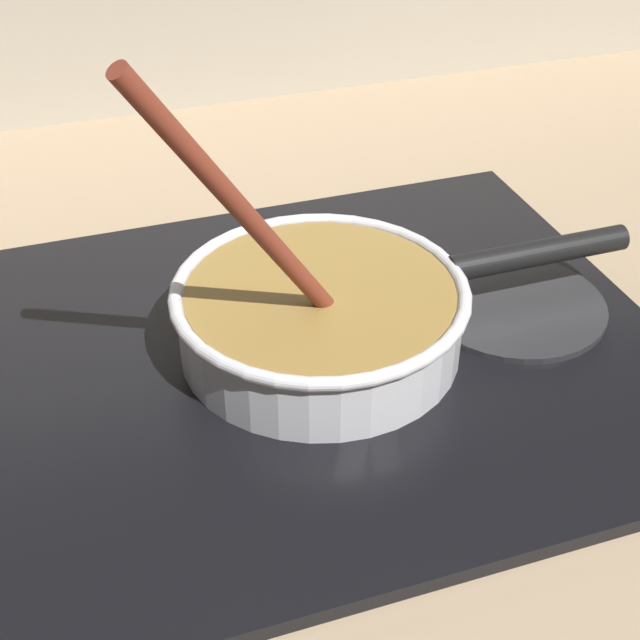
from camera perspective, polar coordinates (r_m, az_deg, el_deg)
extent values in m
cube|color=#9E8466|center=(0.61, 10.06, -16.35)|extent=(2.40, 1.60, 0.04)
cube|color=black|center=(0.74, 0.00, -2.11)|extent=(0.56, 0.48, 0.01)
torus|color=#592D0C|center=(0.73, 0.00, -1.50)|extent=(0.18, 0.18, 0.01)
cylinder|color=#262628|center=(0.79, 12.09, 0.94)|extent=(0.16, 0.16, 0.01)
cylinder|color=silver|center=(0.72, 0.00, 0.00)|extent=(0.22, 0.22, 0.06)
cylinder|color=olive|center=(0.71, 0.00, 0.26)|extent=(0.21, 0.21, 0.05)
torus|color=silver|center=(0.70, 0.00, 1.82)|extent=(0.24, 0.24, 0.01)
cylinder|color=black|center=(0.78, 13.64, 4.15)|extent=(0.16, 0.02, 0.02)
cylinder|color=beige|center=(0.71, -0.96, 1.17)|extent=(0.03, 0.03, 0.01)
cylinder|color=#EDD88C|center=(0.67, 0.16, -1.03)|extent=(0.03, 0.03, 0.01)
cylinder|color=#EDD88C|center=(0.70, 5.74, 0.35)|extent=(0.03, 0.03, 0.01)
cylinder|color=beige|center=(0.75, 3.86, 3.53)|extent=(0.04, 0.04, 0.01)
cylinder|color=maroon|center=(0.60, -4.70, 6.62)|extent=(0.16, 0.08, 0.24)
cube|color=brown|center=(0.70, 0.90, 0.40)|extent=(0.05, 0.04, 0.01)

